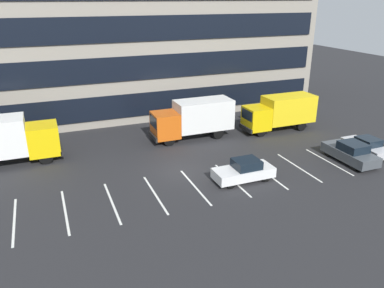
{
  "coord_description": "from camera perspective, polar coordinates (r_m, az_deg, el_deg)",
  "views": [
    {
      "loc": [
        -8.72,
        -23.81,
        12.02
      ],
      "look_at": [
        1.44,
        1.46,
        1.4
      ],
      "focal_mm": 35.64,
      "sensor_mm": 36.0,
      "label": 1
    }
  ],
  "objects": [
    {
      "name": "ground_plane",
      "position": [
        28.06,
        -1.61,
        -4.07
      ],
      "size": [
        120.0,
        120.0,
        0.0
      ],
      "primitive_type": "plane",
      "color": "#262628"
    },
    {
      "name": "office_building",
      "position": [
        42.77,
        -10.53,
        16.92
      ],
      "size": [
        41.0,
        11.98,
        18.0
      ],
      "color": "gray",
      "rests_on": "ground_plane"
    },
    {
      "name": "lot_markings",
      "position": [
        25.83,
        0.46,
        -6.42
      ],
      "size": [
        22.54,
        5.4,
        0.01
      ],
      "color": "silver",
      "rests_on": "ground_plane"
    },
    {
      "name": "box_truck_yellow_all",
      "position": [
        36.99,
        13.06,
        4.77
      ],
      "size": [
        7.06,
        2.34,
        3.27
      ],
      "color": "yellow",
      "rests_on": "ground_plane"
    },
    {
      "name": "box_truck_yellow",
      "position": [
        31.76,
        -26.57,
        0.68
      ],
      "size": [
        7.85,
        2.6,
        3.64
      ],
      "color": "yellow",
      "rests_on": "ground_plane"
    },
    {
      "name": "box_truck_orange",
      "position": [
        33.91,
        0.27,
        3.98
      ],
      "size": [
        7.37,
        2.44,
        3.42
      ],
      "color": "#D85914",
      "rests_on": "ground_plane"
    },
    {
      "name": "sedan_charcoal",
      "position": [
        31.75,
        22.64,
        -1.19
      ],
      "size": [
        1.88,
        4.49,
        1.61
      ],
      "color": "#474C51",
      "rests_on": "ground_plane"
    },
    {
      "name": "sedan_silver",
      "position": [
        33.86,
        24.59,
        -0.3
      ],
      "size": [
        1.66,
        3.96,
        1.42
      ],
      "color": "silver",
      "rests_on": "ground_plane"
    },
    {
      "name": "sedan_white",
      "position": [
        26.67,
        7.8,
        -3.99
      ],
      "size": [
        4.21,
        1.76,
        1.51
      ],
      "color": "white",
      "rests_on": "ground_plane"
    }
  ]
}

